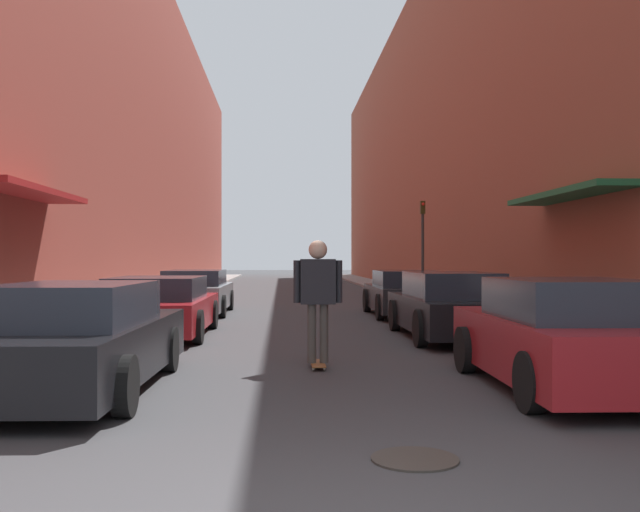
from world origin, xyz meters
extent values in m
plane|color=#38383A|center=(0.00, 24.00, 0.00)|extent=(132.00, 132.00, 0.00)
cube|color=gray|center=(-4.90, 30.00, 0.06)|extent=(1.80, 60.00, 0.12)
cube|color=gray|center=(4.90, 30.00, 0.06)|extent=(1.80, 60.00, 0.12)
cube|color=brown|center=(-7.80, 30.00, 7.30)|extent=(4.00, 60.00, 14.60)
cube|color=maroon|center=(-5.40, 10.50, 2.90)|extent=(1.00, 4.80, 0.12)
cube|color=brown|center=(7.80, 30.00, 7.26)|extent=(4.00, 60.00, 14.51)
cube|color=#1E6038|center=(5.40, 10.50, 2.90)|extent=(1.00, 4.80, 0.12)
cube|color=black|center=(-2.88, 4.96, 0.50)|extent=(1.86, 4.68, 0.65)
cube|color=#232833|center=(-2.88, 4.73, 1.07)|extent=(1.59, 2.45, 0.48)
cylinder|color=black|center=(-3.73, 6.40, 0.32)|extent=(0.18, 0.63, 0.63)
cylinder|color=black|center=(-2.03, 6.40, 0.32)|extent=(0.18, 0.63, 0.63)
cylinder|color=black|center=(-2.03, 3.53, 0.32)|extent=(0.18, 0.63, 0.63)
cube|color=maroon|center=(-2.96, 11.04, 0.48)|extent=(1.98, 4.70, 0.60)
cube|color=#232833|center=(-2.96, 10.80, 1.00)|extent=(1.73, 2.45, 0.44)
cylinder|color=black|center=(-3.90, 12.49, 0.32)|extent=(0.18, 0.64, 0.64)
cylinder|color=black|center=(-2.01, 12.49, 0.32)|extent=(0.18, 0.64, 0.64)
cylinder|color=black|center=(-3.90, 9.59, 0.32)|extent=(0.18, 0.64, 0.64)
cylinder|color=black|center=(-2.01, 9.59, 0.32)|extent=(0.18, 0.64, 0.64)
cube|color=gray|center=(-2.89, 16.79, 0.50)|extent=(1.79, 4.73, 0.66)
cube|color=#232833|center=(-2.89, 16.56, 1.04)|extent=(1.56, 2.46, 0.42)
cylinder|color=black|center=(-3.75, 18.25, 0.31)|extent=(0.18, 0.62, 0.62)
cylinder|color=black|center=(-2.03, 18.25, 0.31)|extent=(0.18, 0.62, 0.62)
cylinder|color=black|center=(-3.75, 15.33, 0.31)|extent=(0.18, 0.62, 0.62)
cylinder|color=black|center=(-2.03, 15.33, 0.31)|extent=(0.18, 0.62, 0.62)
cube|color=maroon|center=(2.99, 4.79, 0.53)|extent=(1.89, 4.25, 0.70)
cube|color=#232833|center=(2.99, 4.58, 1.11)|extent=(1.63, 2.23, 0.48)
cylinder|color=black|center=(2.11, 6.09, 0.32)|extent=(0.18, 0.64, 0.64)
cylinder|color=black|center=(3.86, 6.09, 0.32)|extent=(0.18, 0.64, 0.64)
cylinder|color=black|center=(2.11, 3.48, 0.32)|extent=(0.18, 0.64, 0.64)
cube|color=black|center=(2.88, 10.36, 0.51)|extent=(1.75, 4.70, 0.64)
cube|color=#232833|center=(2.88, 10.13, 1.07)|extent=(1.54, 2.45, 0.49)
cylinder|color=black|center=(2.03, 11.82, 0.34)|extent=(0.18, 0.68, 0.68)
cylinder|color=black|center=(3.74, 11.82, 0.34)|extent=(0.18, 0.68, 0.68)
cylinder|color=black|center=(2.03, 8.90, 0.34)|extent=(0.18, 0.68, 0.68)
cylinder|color=black|center=(3.74, 8.90, 0.34)|extent=(0.18, 0.68, 0.68)
cube|color=#232326|center=(2.97, 15.80, 0.50)|extent=(1.90, 4.59, 0.63)
cube|color=#232833|center=(2.97, 15.57, 1.04)|extent=(1.65, 2.39, 0.44)
cylinder|color=black|center=(2.07, 17.22, 0.34)|extent=(0.18, 0.69, 0.69)
cylinder|color=black|center=(3.87, 17.22, 0.34)|extent=(0.18, 0.69, 0.69)
cylinder|color=black|center=(2.07, 14.39, 0.34)|extent=(0.18, 0.69, 0.69)
cylinder|color=black|center=(3.87, 14.39, 0.34)|extent=(0.18, 0.69, 0.69)
cube|color=brown|center=(0.08, 6.64, 0.07)|extent=(0.20, 0.78, 0.02)
cylinder|color=beige|center=(0.00, 6.89, 0.03)|extent=(0.03, 0.06, 0.06)
cylinder|color=beige|center=(0.15, 6.89, 0.03)|extent=(0.03, 0.06, 0.06)
cylinder|color=beige|center=(0.00, 6.39, 0.03)|extent=(0.03, 0.06, 0.06)
cylinder|color=beige|center=(0.15, 6.39, 0.03)|extent=(0.03, 0.06, 0.06)
cylinder|color=#47423D|center=(-0.01, 6.64, 0.50)|extent=(0.13, 0.13, 0.86)
cylinder|color=#47423D|center=(0.17, 6.64, 0.50)|extent=(0.13, 0.13, 0.86)
cube|color=#232328|center=(0.08, 6.64, 1.26)|extent=(0.51, 0.23, 0.66)
sphere|color=beige|center=(0.08, 6.64, 1.72)|extent=(0.27, 0.27, 0.27)
cylinder|color=#232328|center=(-0.23, 6.64, 1.26)|extent=(0.10, 0.10, 0.62)
cylinder|color=#232328|center=(0.38, 6.64, 1.26)|extent=(0.10, 0.10, 0.62)
cylinder|color=#332D28|center=(0.61, 1.87, 0.01)|extent=(0.70, 0.70, 0.02)
cylinder|color=#2D2D2D|center=(4.47, 20.89, 1.86)|extent=(0.10, 0.10, 3.47)
cube|color=#332D0F|center=(4.47, 20.89, 3.37)|extent=(0.16, 0.16, 0.45)
sphere|color=red|center=(4.47, 20.80, 3.48)|extent=(0.11, 0.11, 0.11)
camera|label=1|loc=(-0.45, -3.73, 1.60)|focal=40.00mm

